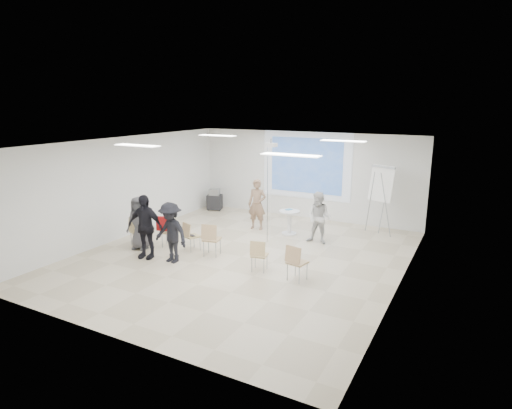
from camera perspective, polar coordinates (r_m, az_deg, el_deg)
The scene contains 30 objects.
floor at distance 11.41m, azimuth -1.90°, elevation -7.20°, with size 8.00×9.00×0.10m, color beige.
ceiling at distance 10.71m, azimuth -2.03°, elevation 8.51°, with size 8.00×9.00×0.10m, color white.
wall_back at distance 14.99m, azimuth 6.77°, elevation 3.90°, with size 8.00×0.10×3.00m, color silver.
wall_left at distance 13.41m, azimuth -17.15°, elevation 2.24°, with size 0.10×9.00×3.00m, color silver.
wall_right at distance 9.65m, azimuth 19.37°, elevation -2.19°, with size 0.10×9.00×3.00m, color silver.
projection_halo at distance 14.88m, azimuth 6.71°, elevation 5.19°, with size 3.20×0.01×2.30m, color silver.
projection_image at distance 14.87m, azimuth 6.69°, elevation 5.18°, with size 2.60×0.01×1.90m, color #3361B0.
pedestal_table at distance 13.15m, azimuth 4.48°, elevation -2.19°, with size 0.77×0.77×0.78m.
player_left at distance 13.57m, azimuth 0.14°, elevation 0.45°, with size 0.67×0.45×1.83m, color #93725A.
player_right at distance 12.33m, azimuth 8.42°, elevation -1.42°, with size 0.81×0.64×1.67m, color silver.
controller_left at distance 13.64m, azimuth 1.31°, elevation 1.77°, with size 0.04×0.12×0.04m, color white.
controller_right at distance 12.55m, azimuth 8.08°, elevation 0.23°, with size 0.04×0.11×0.04m, color white.
chair_far_left at distance 12.51m, azimuth -15.75°, elevation -3.24°, with size 0.52×0.53×0.82m.
chair_left_mid at distance 12.21m, azimuth -11.61°, elevation -3.34°, with size 0.51×0.53×0.85m.
chair_left_inner at distance 11.82m, azimuth -8.81°, elevation -3.93°, with size 0.49×0.51×0.80m.
chair_center at distance 11.30m, azimuth -6.06°, elevation -4.35°, with size 0.51×0.53×0.90m.
chair_right_inner at distance 10.26m, azimuth 0.37°, elevation -6.52°, with size 0.45×0.47×0.79m.
chair_right_far at distance 9.77m, azimuth 5.31°, elevation -7.39°, with size 0.48×0.50×0.86m.
red_jacket at distance 12.05m, azimuth -12.19°, elevation -2.51°, with size 0.42×0.09×0.40m, color #A71416.
laptop at distance 11.88m, azimuth -8.46°, elevation -4.04°, with size 0.29×0.21×0.02m, color black.
audience_left at distance 11.41m, azimuth -14.62°, elevation -2.26°, with size 1.13×0.68×1.94m, color black.
audience_mid at distance 10.97m, azimuth -11.32°, elevation -3.18°, with size 1.14×0.62×1.77m, color black.
audience_outer at distance 12.18m, azimuth -15.33°, elevation -1.99°, with size 0.81×0.53×1.66m, color #525156.
flipchart_easel at distance 13.43m, azimuth 16.39°, elevation 2.59°, with size 0.87×0.69×2.12m.
av_cart at distance 16.23m, azimuth -5.54°, elevation 0.59°, with size 0.64×0.58×0.80m.
ceiling_projector at distance 12.01m, azimuth 1.98°, elevation 7.32°, with size 0.30×0.25×3.00m.
fluor_panel_nw at distance 13.46m, azimuth -5.19°, elevation 9.15°, with size 1.20×0.30×0.02m, color white.
fluor_panel_ne at distance 11.77m, azimuth 11.54°, elevation 8.31°, with size 1.20×0.30×0.02m, color white.
fluor_panel_sw at distance 10.72m, azimuth -15.54°, elevation 7.60°, with size 1.20×0.30×0.02m, color white.
fluor_panel_se at distance 8.49m, azimuth 4.65°, elevation 6.60°, with size 1.20×0.30×0.02m, color white.
Camera 1 is at (5.34, -9.24, 3.99)m, focal length 30.00 mm.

